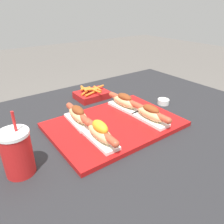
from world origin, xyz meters
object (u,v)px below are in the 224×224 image
serving_tray (115,124)px  hot_dog_0 (100,133)px  drink_cup (17,153)px  fries_basket (92,94)px  hot_dog_1 (151,114)px  sauce_bowl (163,101)px  hot_dog_2 (78,115)px  hot_dog_3 (124,102)px

serving_tray → hot_dog_0: size_ratio=2.48×
drink_cup → fries_basket: (0.47, 0.36, -0.05)m
hot_dog_0 → drink_cup: bearing=174.4°
hot_dog_0 → hot_dog_1: bearing=0.5°
serving_tray → drink_cup: size_ratio=2.56×
sauce_bowl → drink_cup: bearing=-173.2°
hot_dog_2 → hot_dog_0: bearing=-91.1°
hot_dog_0 → drink_cup: 0.27m
sauce_bowl → drink_cup: 0.73m
hot_dog_3 → sauce_bowl: size_ratio=3.62×
serving_tray → hot_dog_3: bearing=35.2°
hot_dog_1 → hot_dog_3: bearing=92.9°
drink_cup → hot_dog_1: bearing=-2.7°
hot_dog_1 → fries_basket: bearing=96.5°
hot_dog_2 → sauce_bowl: 0.46m
hot_dog_3 → hot_dog_0: bearing=-146.2°
hot_dog_3 → sauce_bowl: 0.22m
hot_dog_0 → hot_dog_2: hot_dog_0 is taller
hot_dog_1 → hot_dog_2: size_ratio=1.00×
serving_tray → sauce_bowl: (0.33, 0.03, 0.01)m
fries_basket → hot_dog_2: bearing=-131.8°
hot_dog_3 → serving_tray: bearing=-144.8°
hot_dog_1 → drink_cup: drink_cup is taller
hot_dog_0 → fries_basket: size_ratio=1.23×
hot_dog_2 → hot_dog_3: bearing=-1.4°
serving_tray → hot_dog_1: 0.15m
sauce_bowl → drink_cup: (-0.72, -0.09, 0.06)m
serving_tray → drink_cup: 0.40m
hot_dog_1 → sauce_bowl: (0.21, 0.11, -0.04)m
serving_tray → drink_cup: bearing=-172.4°
hot_dog_2 → hot_dog_3: (0.24, -0.01, 0.00)m
hot_dog_2 → sauce_bowl: bearing=-6.9°
drink_cup → fries_basket: size_ratio=1.19×
hot_dog_3 → hot_dog_2: bearing=178.6°
sauce_bowl → drink_cup: size_ratio=0.28×
hot_dog_3 → drink_cup: bearing=-165.2°
serving_tray → fries_basket: (0.08, 0.31, 0.01)m
hot_dog_0 → hot_dog_2: (0.00, 0.17, -0.00)m
hot_dog_0 → hot_dog_1: size_ratio=1.00×
hot_dog_0 → sauce_bowl: hot_dog_0 is taller
fries_basket → serving_tray: bearing=-104.5°
sauce_bowl → drink_cup: drink_cup is taller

